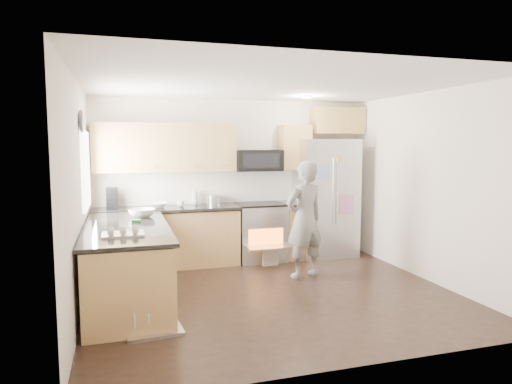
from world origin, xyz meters
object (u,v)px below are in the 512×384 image
object	(u,v)px
stove_range	(260,219)
dish_rack	(153,323)
refrigerator	(325,198)
person	(305,219)

from	to	relation	value
stove_range	dish_rack	world-z (taller)	stove_range
refrigerator	dish_rack	bearing A→B (deg)	-140.62
stove_range	person	size ratio (longest dim) A/B	1.08
stove_range	dish_rack	xyz separation A→B (m)	(-1.88, -2.44, -0.58)
stove_range	dish_rack	bearing A→B (deg)	-127.53
person	dish_rack	bearing A→B (deg)	16.51
stove_range	refrigerator	xyz separation A→B (m)	(1.15, 0.01, 0.31)
refrigerator	dish_rack	size ratio (longest dim) A/B	3.32
refrigerator	person	size ratio (longest dim) A/B	1.19
refrigerator	dish_rack	world-z (taller)	refrigerator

